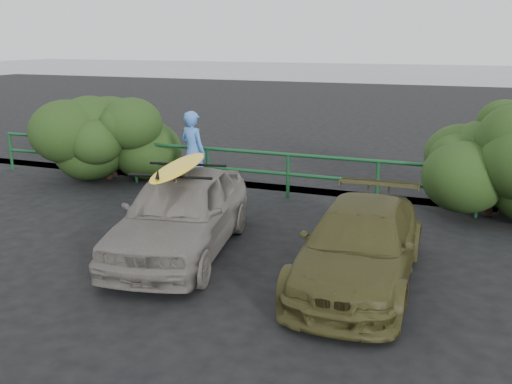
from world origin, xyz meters
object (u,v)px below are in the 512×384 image
Objects in this scene: guardrail at (247,172)px; surfboard at (179,167)px; sedan at (181,212)px; olive_vehicle at (360,245)px; man at (193,152)px.

surfboard is at bearing -84.17° from guardrail.
sedan is 3.03m from olive_vehicle.
surfboard is (0.00, 0.00, 0.78)m from sedan.
man reaches higher than surfboard.
sedan reaches higher than olive_vehicle.
olive_vehicle is at bearing -12.92° from sedan.
sedan is 3.88m from man.
olive_vehicle is 5.91m from man.
sedan is (0.40, -3.87, 0.18)m from guardrail.
man is (-1.20, -0.34, 0.44)m from guardrail.
sedan is at bearing 175.74° from olive_vehicle.
man is at bearing -164.15° from guardrail.
man reaches higher than olive_vehicle.
surfboard is (-3.03, 0.14, 0.90)m from olive_vehicle.
surfboard is at bearing 133.98° from man.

